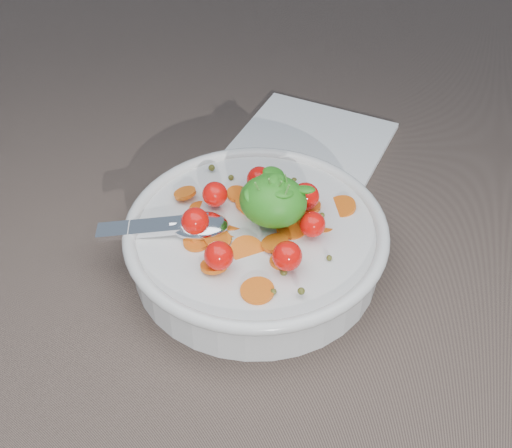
# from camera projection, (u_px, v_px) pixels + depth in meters

# --- Properties ---
(ground) EXTENTS (6.00, 6.00, 0.00)m
(ground) POSITION_uv_depth(u_px,v_px,m) (250.00, 272.00, 0.63)
(ground) COLOR #6D5A4E
(ground) RESTS_ON ground
(bowl) EXTENTS (0.27, 0.25, 0.11)m
(bowl) POSITION_uv_depth(u_px,v_px,m) (256.00, 240.00, 0.62)
(bowl) COLOR silver
(bowl) RESTS_ON ground
(napkin) EXTENTS (0.20, 0.18, 0.01)m
(napkin) POSITION_uv_depth(u_px,v_px,m) (313.00, 140.00, 0.79)
(napkin) COLOR white
(napkin) RESTS_ON ground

